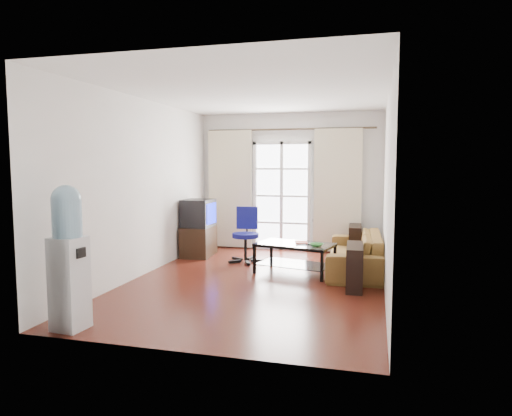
{
  "coord_description": "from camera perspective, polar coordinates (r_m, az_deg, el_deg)",
  "views": [
    {
      "loc": [
        1.65,
        -6.31,
        1.71
      ],
      "look_at": [
        -0.1,
        0.35,
        1.04
      ],
      "focal_mm": 32.0,
      "sensor_mm": 36.0,
      "label": 1
    }
  ],
  "objects": [
    {
      "name": "floor",
      "position": [
        6.74,
        0.06,
        -9.16
      ],
      "size": [
        5.2,
        5.2,
        0.0
      ],
      "primitive_type": "plane",
      "color": "#541F13",
      "rests_on": "ground"
    },
    {
      "name": "ceiling",
      "position": [
        6.59,
        0.06,
        14.17
      ],
      "size": [
        5.2,
        5.2,
        0.0
      ],
      "primitive_type": "plane",
      "rotation": [
        3.14,
        0.0,
        0.0
      ],
      "color": "white",
      "rests_on": "wall_back"
    },
    {
      "name": "wall_back",
      "position": [
        9.07,
        4.23,
        3.24
      ],
      "size": [
        3.6,
        0.02,
        2.7
      ],
      "primitive_type": "cube",
      "color": "white",
      "rests_on": "floor"
    },
    {
      "name": "wall_front",
      "position": [
        4.07,
        -9.25,
        0.4
      ],
      "size": [
        3.6,
        0.02,
        2.7
      ],
      "primitive_type": "cube",
      "color": "white",
      "rests_on": "floor"
    },
    {
      "name": "wall_left",
      "position": [
        7.2,
        -13.95,
        2.51
      ],
      "size": [
        0.02,
        5.2,
        2.7
      ],
      "primitive_type": "cube",
      "color": "white",
      "rests_on": "floor"
    },
    {
      "name": "wall_right",
      "position": [
        6.32,
        16.06,
        2.05
      ],
      "size": [
        0.02,
        5.2,
        2.7
      ],
      "primitive_type": "cube",
      "color": "white",
      "rests_on": "floor"
    },
    {
      "name": "french_door",
      "position": [
        9.06,
        3.22,
        1.5
      ],
      "size": [
        1.16,
        0.06,
        2.15
      ],
      "color": "white",
      "rests_on": "wall_back"
    },
    {
      "name": "curtain_rod",
      "position": [
        8.99,
        4.16,
        9.8
      ],
      "size": [
        3.3,
        0.04,
        0.04
      ],
      "primitive_type": "cylinder",
      "rotation": [
        0.0,
        1.57,
        0.0
      ],
      "color": "#4C3F2D",
      "rests_on": "wall_back"
    },
    {
      "name": "curtain_left",
      "position": [
        9.25,
        -3.24,
        2.37
      ],
      "size": [
        0.9,
        0.07,
        2.35
      ],
      "primitive_type": "cube",
      "color": "beige",
      "rests_on": "curtain_rod"
    },
    {
      "name": "curtain_right",
      "position": [
        8.83,
        10.16,
        2.14
      ],
      "size": [
        0.9,
        0.07,
        2.35
      ],
      "primitive_type": "cube",
      "color": "beige",
      "rests_on": "curtain_rod"
    },
    {
      "name": "radiator",
      "position": [
        8.95,
        9.12,
        -3.4
      ],
      "size": [
        0.64,
        0.12,
        0.64
      ],
      "primitive_type": "cube",
      "color": "gray",
      "rests_on": "floor"
    },
    {
      "name": "sofa",
      "position": [
        7.51,
        12.24,
        -5.39
      ],
      "size": [
        2.14,
        0.98,
        0.6
      ],
      "primitive_type": "imported",
      "rotation": [
        0.0,
        0.0,
        -1.53
      ],
      "color": "brown",
      "rests_on": "floor"
    },
    {
      "name": "coffee_table",
      "position": [
        7.19,
        4.87,
        -5.75
      ],
      "size": [
        1.29,
        0.91,
        0.47
      ],
      "rotation": [
        0.0,
        0.0,
        -0.23
      ],
      "color": "silver",
      "rests_on": "floor"
    },
    {
      "name": "bowl",
      "position": [
        6.92,
        7.59,
        -4.61
      ],
      "size": [
        0.35,
        0.35,
        0.05
      ],
      "primitive_type": "imported",
      "rotation": [
        0.0,
        0.0,
        -0.4
      ],
      "color": "green",
      "rests_on": "coffee_table"
    },
    {
      "name": "book",
      "position": [
        7.17,
        4.95,
        -4.32
      ],
      "size": [
        0.29,
        0.33,
        0.02
      ],
      "primitive_type": "imported",
      "rotation": [
        0.0,
        0.0,
        0.23
      ],
      "color": "#AE3015",
      "rests_on": "coffee_table"
    },
    {
      "name": "remote",
      "position": [
        7.07,
        7.14,
        -4.51
      ],
      "size": [
        0.16,
        0.06,
        0.02
      ],
      "primitive_type": "cube",
      "rotation": [
        0.0,
        0.0,
        0.1
      ],
      "color": "black",
      "rests_on": "coffee_table"
    },
    {
      "name": "tv_stand",
      "position": [
        8.58,
        -7.17,
        -4.11
      ],
      "size": [
        0.55,
        0.79,
        0.56
      ],
      "primitive_type": "cube",
      "rotation": [
        0.0,
        0.0,
        0.07
      ],
      "color": "black",
      "rests_on": "floor"
    },
    {
      "name": "crt_tv",
      "position": [
        8.46,
        -7.37,
        -0.63
      ],
      "size": [
        0.57,
        0.56,
        0.51
      ],
      "rotation": [
        0.0,
        0.0,
        -0.01
      ],
      "color": "black",
      "rests_on": "tv_stand"
    },
    {
      "name": "task_chair",
      "position": [
        8.0,
        -1.28,
        -4.75
      ],
      "size": [
        0.73,
        0.73,
        0.96
      ],
      "rotation": [
        0.0,
        0.0,
        0.14
      ],
      "color": "black",
      "rests_on": "floor"
    },
    {
      "name": "water_cooler",
      "position": [
        5.07,
        -22.41,
        -5.4
      ],
      "size": [
        0.34,
        0.33,
        1.5
      ],
      "rotation": [
        0.0,
        0.0,
        -0.09
      ],
      "color": "silver",
      "rests_on": "floor"
    }
  ]
}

